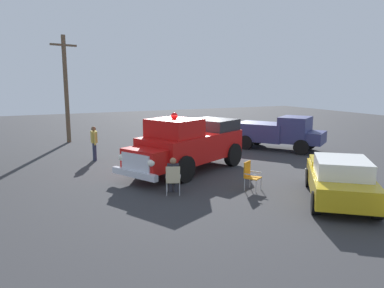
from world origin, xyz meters
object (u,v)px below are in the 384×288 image
classic_hot_rod (340,178)px  utility_pole (66,87)px  vintage_fire_truck (189,144)px  lawn_chair_near_truck (173,178)px  parked_pickup (279,132)px  spectator_standing (94,141)px  spectator_seated (173,174)px  lawn_chair_by_car (250,174)px

classic_hot_rod → utility_pole: size_ratio=0.69×
vintage_fire_truck → lawn_chair_near_truck: bearing=56.6°
parked_pickup → classic_hot_rod: bearing=64.3°
spectator_standing → utility_pole: (0.48, -6.11, 2.46)m
spectator_seated → vintage_fire_truck: bearing=-123.7°
classic_hot_rod → lawn_chair_near_truck: bearing=-31.1°
parked_pickup → lawn_chair_near_truck: (8.54, 5.19, -0.40)m
classic_hot_rod → spectator_standing: 11.31m
parked_pickup → spectator_seated: bearing=30.9°
spectator_standing → utility_pole: size_ratio=0.26×
vintage_fire_truck → spectator_seated: bearing=56.3°
lawn_chair_near_truck → spectator_standing: size_ratio=0.61×
parked_pickup → spectator_standing: (9.95, -1.51, -0.02)m
spectator_standing → lawn_chair_by_car: bearing=119.6°
lawn_chair_near_truck → spectator_standing: 6.86m
classic_hot_rod → spectator_standing: bearing=-57.4°
lawn_chair_near_truck → lawn_chair_by_car: (-2.73, 0.59, 0.00)m
spectator_seated → spectator_standing: spectator_standing is taller
vintage_fire_truck → parked_pickup: 7.05m
lawn_chair_near_truck → lawn_chair_by_car: bearing=167.7°
lawn_chair_by_car → utility_pole: bearing=-71.0°
utility_pole → lawn_chair_near_truck: bearing=98.4°
classic_hot_rod → spectator_standing: spectator_standing is taller
parked_pickup → lawn_chair_near_truck: bearing=31.3°
classic_hot_rod → parked_pickup: bearing=-115.7°
vintage_fire_truck → utility_pole: size_ratio=0.96×
spectator_standing → lawn_chair_near_truck: bearing=101.9°
utility_pole → spectator_standing: bearing=94.5°
lawn_chair_by_car → spectator_seated: size_ratio=0.79×
classic_hot_rod → lawn_chair_near_truck: size_ratio=4.46×
vintage_fire_truck → lawn_chair_by_car: bearing=103.6°
vintage_fire_truck → spectator_standing: vintage_fire_truck is taller
spectator_standing → parked_pickup: bearing=171.4°
vintage_fire_truck → classic_hot_rod: (-2.79, 5.69, -0.45)m
classic_hot_rod → utility_pole: 17.18m
spectator_seated → spectator_standing: (1.47, -6.58, 0.27)m
parked_pickup → spectator_standing: 10.07m
vintage_fire_truck → lawn_chair_by_car: 3.61m
vintage_fire_truck → utility_pole: 10.88m
lawn_chair_near_truck → classic_hot_rod: bearing=148.9°
spectator_seated → utility_pole: size_ratio=0.20×
spectator_standing → classic_hot_rod: bearing=122.6°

